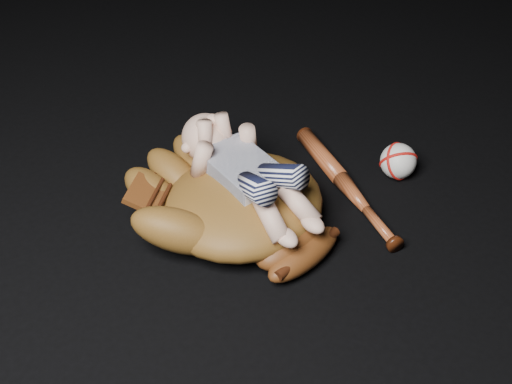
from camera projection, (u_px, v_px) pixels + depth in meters
baseball_glove at (243, 197)px, 1.30m from camera, size 0.55×0.59×0.15m
newborn_baby at (251, 172)px, 1.27m from camera, size 0.23×0.42×0.16m
baseball_bat at (346, 185)px, 1.42m from camera, size 0.08×0.43×0.04m
baseball at (398, 161)px, 1.46m from camera, size 0.08×0.08×0.08m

